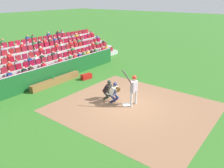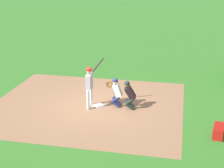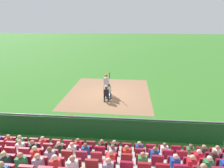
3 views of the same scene
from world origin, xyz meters
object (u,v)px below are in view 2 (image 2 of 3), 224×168
home_plate_marker (98,105)px  catcher_crouching (116,90)px  equipment_duffel_bag (219,131)px  home_plate_umpire (129,93)px  batter_at_plate (89,82)px

home_plate_marker → catcher_crouching: (0.14, -0.76, 0.71)m
home_plate_marker → equipment_duffel_bag: size_ratio=0.52×
catcher_crouching → home_plate_umpire: size_ratio=1.03×
home_plate_marker → home_plate_umpire: size_ratio=0.35×
batter_at_plate → equipment_duffel_bag: size_ratio=2.55×
batter_at_plate → home_plate_umpire: 1.76m
home_plate_marker → home_plate_umpire: 1.52m
batter_at_plate → home_plate_umpire: batter_at_plate is taller
batter_at_plate → home_plate_umpire: size_ratio=1.71×
catcher_crouching → equipment_duffel_bag: catcher_crouching is taller
home_plate_marker → batter_at_plate: bearing=121.2°
catcher_crouching → home_plate_marker: bearing=100.7°
batter_at_plate → home_plate_marker: bearing=-58.8°
home_plate_marker → equipment_duffel_bag: equipment_duffel_bag is taller
home_plate_marker → equipment_duffel_bag: bearing=-111.3°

